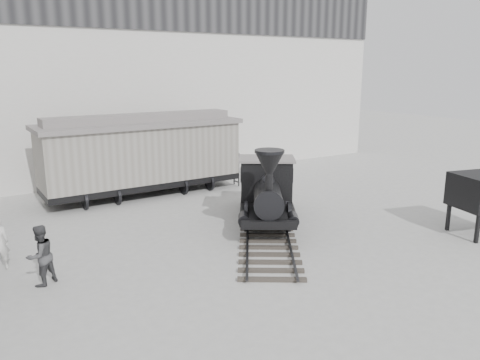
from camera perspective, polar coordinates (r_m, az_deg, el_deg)
ground at (r=14.75m, az=5.49°, el=-10.71°), size 90.00×90.00×0.00m
north_wall at (r=26.96m, az=-14.12°, el=12.03°), size 34.00×2.51×11.00m
locomotive at (r=18.31m, az=3.24°, el=-1.81°), size 6.71×8.91×3.28m
boxcar at (r=23.00m, az=-11.85°, el=3.24°), size 9.69×3.20×3.95m
visitor_b at (r=14.48m, az=-23.17°, el=-8.46°), size 1.08×1.01×1.77m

